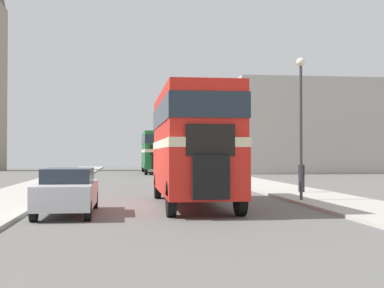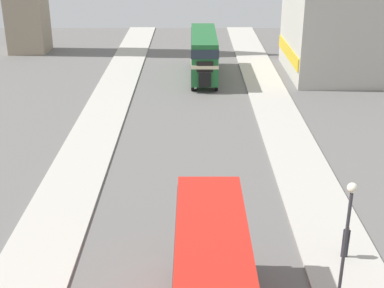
{
  "view_description": "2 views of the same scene",
  "coord_description": "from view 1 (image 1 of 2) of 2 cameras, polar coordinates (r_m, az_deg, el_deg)",
  "views": [
    {
      "loc": [
        -1.77,
        -20.6,
        2.01
      ],
      "look_at": [
        0.8,
        -0.02,
        2.39
      ],
      "focal_mm": 50.0,
      "sensor_mm": 36.0,
      "label": 1
    },
    {
      "loc": [
        0.11,
        -15.01,
        13.95
      ],
      "look_at": [
        0.0,
        13.5,
        1.97
      ],
      "focal_mm": 50.0,
      "sensor_mm": 36.0,
      "label": 2
    }
  ],
  "objects": [
    {
      "name": "double_decker_bus",
      "position": [
        20.73,
        0.01,
        0.56
      ],
      "size": [
        2.55,
        9.3,
        4.35
      ],
      "color": "red",
      "rests_on": "ground_plane"
    },
    {
      "name": "car_parked_near",
      "position": [
        18.25,
        -13.11,
        -4.87
      ],
      "size": [
        1.77,
        4.62,
        1.52
      ],
      "color": "silver",
      "rests_on": "ground_plane"
    },
    {
      "name": "bus_distant",
      "position": [
        55.47,
        -4.02,
        -0.53
      ],
      "size": [
        2.39,
        10.77,
        4.21
      ],
      "color": "#1E602D",
      "rests_on": "ground_plane"
    },
    {
      "name": "shop_building_block",
      "position": [
        59.94,
        11.69,
        1.71
      ],
      "size": [
        16.21,
        11.44,
        9.76
      ],
      "color": "#B2ADA3",
      "rests_on": "ground_plane"
    },
    {
      "name": "sidewalk_right",
      "position": [
        22.38,
        15.39,
        -6.01
      ],
      "size": [
        3.5,
        120.0,
        0.12
      ],
      "color": "#B7B2A8",
      "rests_on": "ground_plane"
    },
    {
      "name": "street_lamp",
      "position": [
        22.51,
        11.54,
        3.93
      ],
      "size": [
        0.36,
        0.36,
        5.86
      ],
      "color": "#38383D",
      "rests_on": "sidewalk_right"
    },
    {
      "name": "pedestrian_walking",
      "position": [
        27.01,
        11.59,
        -3.18
      ],
      "size": [
        0.31,
        0.31,
        1.55
      ],
      "color": "#282833",
      "rests_on": "sidewalk_right"
    },
    {
      "name": "ground_plane",
      "position": [
        20.78,
        -2.2,
        -6.6
      ],
      "size": [
        120.0,
        120.0,
        0.0
      ],
      "primitive_type": "plane",
      "color": "slate"
    }
  ]
}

